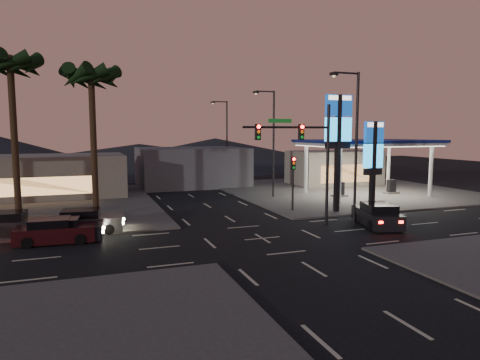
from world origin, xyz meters
name	(u,v)px	position (x,y,z in m)	size (l,w,h in m)	color
ground	(262,238)	(0.00, 0.00, 0.00)	(140.00, 140.00, 0.00)	black
corner_lot_ne	(343,190)	(16.00, 16.00, 0.06)	(24.00, 24.00, 0.12)	#47443F
corner_lot_nw	(3,208)	(-16.00, 16.00, 0.06)	(24.00, 24.00, 0.12)	#47443F
gas_station	(368,144)	(16.00, 12.00, 5.08)	(12.20, 8.20, 5.47)	silver
convenience_store	(334,168)	(18.00, 21.00, 2.00)	(10.00, 6.00, 4.00)	#726B5B
pylon_sign_tall	(338,130)	(8.50, 5.50, 6.39)	(2.20, 0.35, 9.00)	black
pylon_sign_short	(373,153)	(11.00, 4.50, 4.66)	(1.60, 0.35, 7.00)	black
traffic_signal_mast	(305,147)	(3.76, 1.99, 5.23)	(6.10, 0.39, 8.00)	black
pedestal_signal	(293,175)	(5.50, 6.98, 2.92)	(0.32, 0.39, 4.30)	black
streetlight_near	(354,140)	(6.79, 1.00, 5.72)	(2.14, 0.25, 10.00)	black
streetlight_mid	(272,137)	(6.79, 14.00, 5.72)	(2.14, 0.25, 10.00)	black
streetlight_far	(225,136)	(6.79, 28.00, 5.72)	(2.14, 0.25, 10.00)	black
palm_a	(91,86)	(-9.00, 9.50, 9.43)	(4.41, 4.41, 10.86)	black
palm_b	(11,74)	(-14.00, 9.50, 9.97)	(4.41, 4.41, 11.46)	black
building_far_west	(37,177)	(-14.00, 22.00, 2.00)	(16.00, 8.00, 4.00)	#726B5B
building_far_mid	(192,167)	(2.00, 26.00, 2.20)	(12.00, 9.00, 4.40)	#4C4C51
hill_right	(215,151)	(15.00, 60.00, 2.50)	(50.00, 50.00, 5.00)	black
hill_center	(139,155)	(0.00, 60.00, 2.00)	(60.00, 60.00, 4.00)	black
car_lane_a_front	(65,231)	(-10.85, 3.16, 0.63)	(4.25, 2.05, 1.35)	black
car_lane_a_mid	(55,231)	(-11.36, 3.05, 0.65)	(4.41, 2.04, 1.41)	#340E12
car_lane_b_front	(85,222)	(-9.75, 5.08, 0.68)	(4.63, 2.29, 1.46)	#4D4D4F
car_lane_b_mid	(9,225)	(-14.01, 5.56, 0.69)	(4.70, 2.30, 1.49)	black
suv_station	(377,215)	(8.44, 0.49, 0.72)	(3.18, 4.98, 1.55)	black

